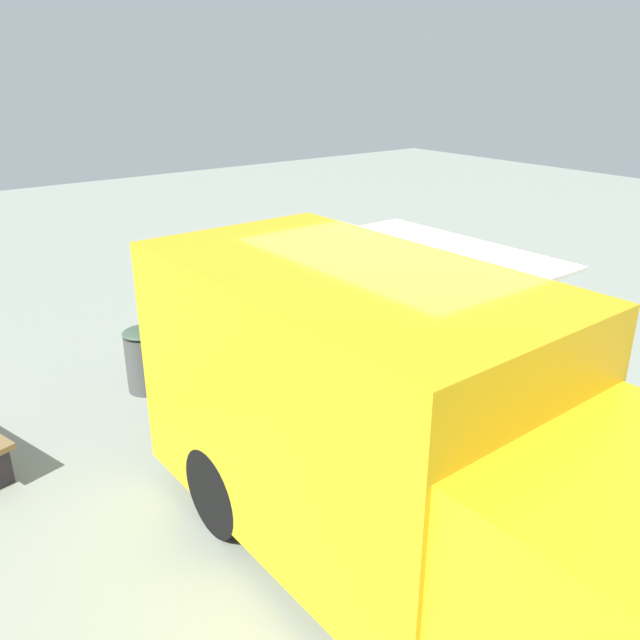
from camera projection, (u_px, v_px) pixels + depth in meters
name	position (u px, v px, depth m)	size (l,w,h in m)	color
ground_plane	(416.00, 479.00, 6.68)	(40.00, 40.00, 0.00)	#939D8F
food_truck	(398.00, 445.00, 5.11)	(5.26, 2.67, 2.48)	yellow
planter_flowering_near	(386.00, 279.00, 11.54)	(0.47, 0.47, 0.76)	gray
planter_flowering_far	(229.00, 346.00, 8.98)	(0.51, 0.51, 0.66)	silver
planter_flowering_side	(438.00, 306.00, 10.13)	(0.67, 0.67, 0.86)	gray
trash_bin	(145.00, 359.00, 8.37)	(0.51, 0.51, 0.85)	#47494A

